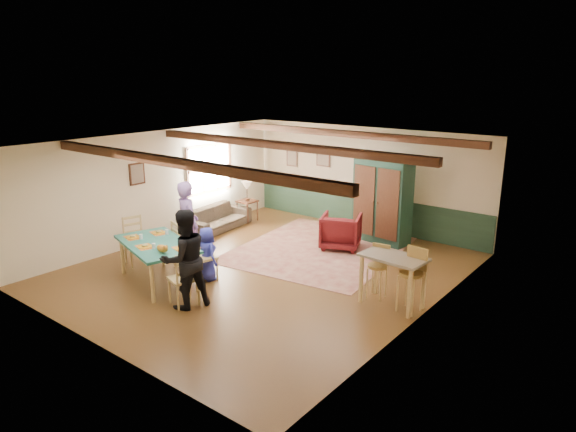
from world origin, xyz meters
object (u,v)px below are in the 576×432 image
Objects in this scene: armchair at (341,231)px; bar_stool_left at (377,272)px; cat at (162,248)px; sofa at (217,218)px; dining_chair_far_right at (203,256)px; armoire at (382,199)px; end_table at (247,211)px; person_child at (207,254)px; bar_stool_right at (410,281)px; person_woman at (184,259)px; dining_chair_end_left at (136,241)px; table_lamp at (247,191)px; dining_chair_far_left at (185,244)px; person_man at (188,225)px; dining_table at (158,263)px; counter_table at (392,281)px; dining_chair_end_right at (183,277)px.

bar_stool_left reaches higher than armchair.
sofa is at bearing 139.37° from cat.
dining_chair_far_right is 0.47× the size of armoire.
armoire is 3.67× the size of end_table.
person_child is 0.96× the size of bar_stool_right.
person_woman is at bearing 136.74° from person_child.
dining_chair_end_left is at bearing 24.92° from dining_chair_far_right.
armchair is 1.68× the size of table_lamp.
dining_chair_far_left is 0.43m from person_man.
dining_table reaches higher than sofa.
bar_stool_left is at bearing 161.80° from counter_table.
dining_chair_far_left is at bearing -67.89° from table_lamp.
table_lamp reaches higher than dining_chair_far_right.
armoire reaches higher than end_table.
bar_stool_left is at bearing -138.62° from dining_chair_far_right.
person_man is 1.05× the size of person_woman.
cat is 4.00m from bar_stool_left.
person_child reaches higher than counter_table.
armchair is at bearing 147.83° from bar_stool_right.
counter_table is at bearing -110.52° from sofa.
person_child is 0.97× the size of counter_table.
table_lamp is at bearing 163.23° from bar_stool_right.
sofa reaches higher than end_table.
dining_table is 1.11m from person_man.
dining_chair_far_right is 1.74× the size of end_table.
dining_chair_end_right is 1.90× the size of table_lamp.
armoire is 3.43m from bar_stool_left.
person_child reaches higher than dining_chair_end_right.
dining_chair_far_left is 1.13× the size of armchair.
bar_stool_right is at bearing -48.40° from armoire.
dining_chair_far_right is at bearing -65.08° from dining_chair_end_left.
bar_stool_right is at bearing 141.27° from dining_chair_end_right.
person_child is at bearing -58.11° from end_table.
dining_table is 1.89× the size of dining_chair_end_right.
bar_stool_left reaches higher than end_table.
dining_chair_end_right is 0.40m from person_woman.
dining_chair_far_left is 3.67m from armchair.
table_lamp is at bearing -131.46° from person_woman.
cat is 4.23m from sofa.
dining_chair_end_right is 0.90× the size of bar_stool_right.
armoire is at bearing 110.42° from bar_stool_left.
dining_chair_end_right is at bearing -90.00° from dining_chair_end_left.
dining_table is 1.95× the size of bar_stool_left.
armchair reaches higher than sofa.
dining_chair_far_right is 4.73m from armoire.
person_man is at bearing -115.87° from person_woman.
dining_table is 1.89× the size of dining_chair_end_left.
person_man reaches higher than dining_chair_end_left.
counter_table is at bearing 115.96° from armchair.
person_child is 2.01× the size of table_lamp.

